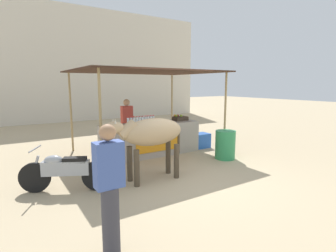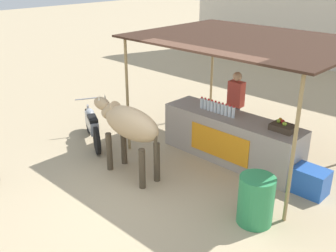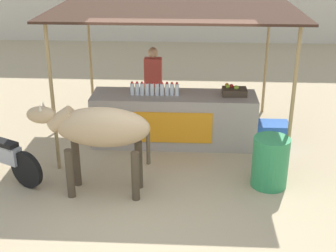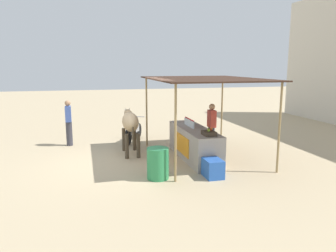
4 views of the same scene
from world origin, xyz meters
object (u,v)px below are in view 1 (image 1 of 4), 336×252
fruit_crate (180,118)px  cow (151,134)px  water_barrel (225,145)px  motorcycle_parked (65,170)px  vendor_behind_counter (127,125)px  passerby_on_street (110,190)px  cooler_box (200,141)px  stall_counter (151,139)px

fruit_crate → cow: 2.85m
water_barrel → motorcycle_parked: size_ratio=0.49×
fruit_crate → motorcycle_parked: fruit_crate is taller
vendor_behind_counter → motorcycle_parked: 3.25m
fruit_crate → water_barrel: (0.47, -1.57, -0.62)m
water_barrel → passerby_on_street: (-4.25, -2.33, 0.44)m
fruit_crate → passerby_on_street: bearing=-134.1°
cooler_box → vendor_behind_counter: bearing=159.3°
vendor_behind_counter → water_barrel: size_ratio=2.04×
fruit_crate → motorcycle_parked: bearing=-158.1°
fruit_crate → water_barrel: bearing=-73.3°
stall_counter → motorcycle_parked: size_ratio=1.83×
cooler_box → cow: (-2.83, -1.75, 0.79)m
vendor_behind_counter → cow: (-0.59, -2.60, 0.18)m
motorcycle_parked → cow: bearing=-11.8°
stall_counter → motorcycle_parked: (-2.76, -1.49, -0.05)m
vendor_behind_counter → passerby_on_street: size_ratio=1.00×
water_barrel → cooler_box: bearing=80.2°
cow → passerby_on_street: bearing=-129.8°
motorcycle_parked → passerby_on_street: 2.39m
motorcycle_parked → passerby_on_street: passerby_on_street is taller
water_barrel → cow: bearing=-172.6°
vendor_behind_counter → water_barrel: 3.06m
cooler_box → cow: bearing=-148.3°
fruit_crate → cooler_box: 1.08m
motorcycle_parked → vendor_behind_counter: bearing=44.0°
stall_counter → cooler_box: (1.81, -0.10, -0.24)m
stall_counter → water_barrel: 2.18m
cooler_box → passerby_on_street: 5.88m
passerby_on_street → cow: bearing=50.2°
fruit_crate → vendor_behind_counter: bearing=155.6°
water_barrel → passerby_on_street: bearing=-151.3°
fruit_crate → passerby_on_street: 5.43m
fruit_crate → cow: size_ratio=0.24×
water_barrel → fruit_crate: bearing=106.7°
water_barrel → motorcycle_parked: bearing=179.7°
cooler_box → motorcycle_parked: (-4.57, -1.39, 0.19)m
fruit_crate → cooler_box: size_ratio=0.73×
cooler_box → stall_counter: bearing=176.9°
motorcycle_parked → water_barrel: bearing=-0.3°
water_barrel → stall_counter: bearing=135.9°
vendor_behind_counter → motorcycle_parked: bearing=-136.0°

